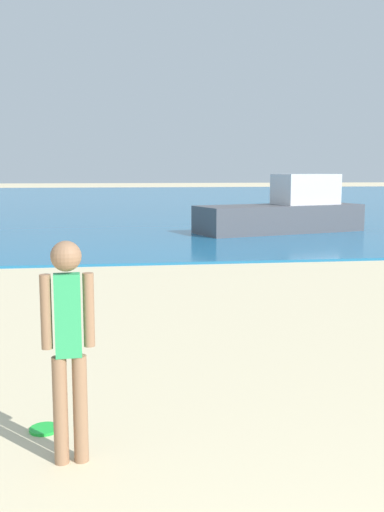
# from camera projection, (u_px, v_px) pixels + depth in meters

# --- Properties ---
(water) EXTENTS (160.00, 60.00, 0.06)m
(water) POSITION_uv_depth(u_px,v_px,m) (126.00, 200.00, 42.86)
(water) COLOR #1E6B9E
(water) RESTS_ON ground
(person_standing) EXTENTS (0.37, 0.21, 1.61)m
(person_standing) POSITION_uv_depth(u_px,v_px,m) (68.00, 339.00, 4.25)
(person_standing) COLOR #936B4C
(person_standing) RESTS_ON ground
(frisbee) EXTENTS (0.24, 0.24, 0.03)m
(frisbee) POSITION_uv_depth(u_px,v_px,m) (45.00, 429.00, 4.90)
(frisbee) COLOR green
(frisbee) RESTS_ON ground
(boat_near) EXTENTS (5.87, 3.32, 1.90)m
(boat_near) POSITION_uv_depth(u_px,v_px,m) (285.00, 212.00, 20.07)
(boat_near) COLOR #4C4C51
(boat_near) RESTS_ON water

